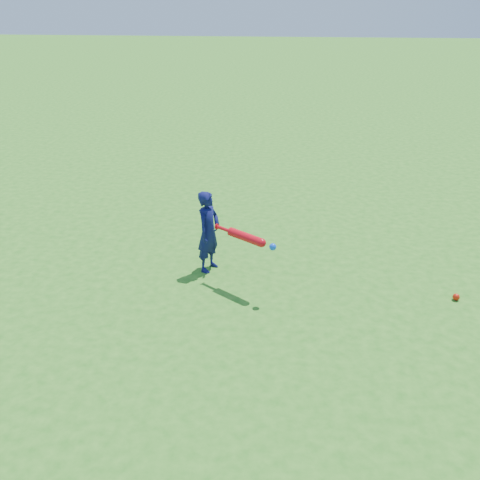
{
  "coord_description": "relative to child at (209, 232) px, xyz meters",
  "views": [
    {
      "loc": [
        1.06,
        -5.43,
        3.05
      ],
      "look_at": [
        0.45,
        -0.01,
        0.54
      ],
      "focal_mm": 40.0,
      "sensor_mm": 36.0,
      "label": 1
    }
  ],
  "objects": [
    {
      "name": "ground",
      "position": [
        -0.04,
        -0.28,
        -0.5
      ],
      "size": [
        80.0,
        80.0,
        0.0
      ],
      "primitive_type": "plane",
      "color": "#29731B",
      "rests_on": "ground"
    },
    {
      "name": "child",
      "position": [
        0.0,
        0.0,
        0.0
      ],
      "size": [
        0.36,
        0.43,
        1.0
      ],
      "primitive_type": "imported",
      "rotation": [
        0.0,
        0.0,
        1.19
      ],
      "color": "#10124D",
      "rests_on": "ground"
    },
    {
      "name": "ground_ball_red",
      "position": [
        2.81,
        -0.43,
        -0.46
      ],
      "size": [
        0.08,
        0.08,
        0.08
      ],
      "primitive_type": "sphere",
      "color": "red",
      "rests_on": "ground"
    },
    {
      "name": "bat_swing",
      "position": [
        0.51,
        -0.43,
        0.14
      ],
      "size": [
        0.73,
        0.54,
        0.1
      ],
      "rotation": [
        0.0,
        0.0,
        -0.62
      ],
      "color": "red",
      "rests_on": "ground"
    }
  ]
}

